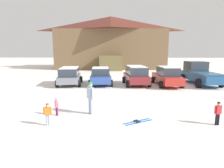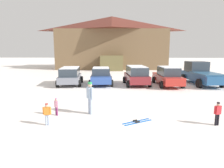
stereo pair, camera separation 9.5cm
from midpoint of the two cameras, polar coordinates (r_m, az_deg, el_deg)
The scene contains 12 objects.
ground at distance 7.20m, azimuth 7.01°, elevation -17.43°, with size 160.00×160.00×0.00m, color white.
ski_lodge at distance 37.34m, azimuth 0.02°, elevation 11.84°, with size 19.68×11.51×9.25m.
parked_grey_wagon at distance 19.36m, azimuth -11.73°, elevation 2.43°, with size 2.56×4.21×1.67m.
parked_blue_hatchback at distance 19.11m, azimuth -3.02°, elevation 2.33°, with size 2.47×4.33×1.66m.
parked_maroon_van at distance 18.95m, azimuth 7.14°, elevation 2.58°, with size 2.53×4.18×1.80m.
parked_red_sedan at distance 19.22m, azimuth 15.72°, elevation 2.17°, with size 2.31×4.87×1.78m.
pickup_truck at distance 21.17m, azimuth 24.04°, elevation 2.66°, with size 2.79×5.84×2.15m.
skier_adult_in_blue_parka at distance 10.30m, azimuth -6.01°, elevation -3.45°, with size 0.41×0.55×1.67m.
skier_child_in_red_jacket at distance 9.94m, azimuth 28.18°, elevation -7.14°, with size 0.37×0.23×1.05m.
skier_child_in_pink_snowsuit at distance 10.49m, azimuth -15.36°, elevation -5.99°, with size 0.25×0.25×0.89m.
skier_child_in_orange_jacket at distance 9.22m, azimuth -17.78°, elevation -7.92°, with size 0.37×0.16×0.99m.
pair_of_skis at distance 9.40m, azimuth 7.43°, elevation -10.65°, with size 1.42×1.03×0.08m.
Camera 2 is at (-0.52, -6.39, 3.27)m, focal length 32.00 mm.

